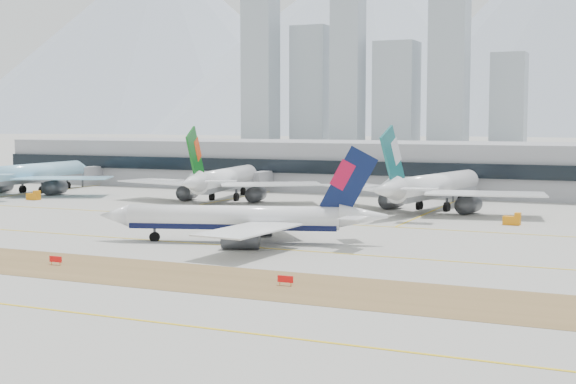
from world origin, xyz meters
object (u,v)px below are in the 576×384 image
at_px(widebody_korean, 30,175).
at_px(widebody_eva, 223,181).
at_px(terminal, 417,167).
at_px(taxiing_airliner, 244,219).
at_px(widebody_cathay, 432,188).

distance_m(widebody_korean, widebody_eva, 63.39).
bearing_deg(widebody_eva, terminal, -47.16).
relative_size(taxiing_airliner, widebody_cathay, 0.88).
xyz_separation_m(widebody_cathay, terminal, (-17.10, 52.33, 1.94)).
relative_size(widebody_eva, terminal, 0.20).
relative_size(widebody_korean, terminal, 0.21).
bearing_deg(widebody_eva, taxiing_airliner, -157.76).
relative_size(widebody_cathay, terminal, 0.21).
bearing_deg(widebody_cathay, taxiing_airliner, 174.83).
bearing_deg(widebody_cathay, terminal, 29.02).
height_order(widebody_cathay, terminal, widebody_cathay).
xyz_separation_m(taxiing_airliner, widebody_korean, (-102.36, 61.15, 1.35)).
height_order(taxiing_airliner, widebody_korean, widebody_korean).
height_order(taxiing_airliner, widebody_eva, widebody_eva).
relative_size(widebody_korean, widebody_cathay, 1.02).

